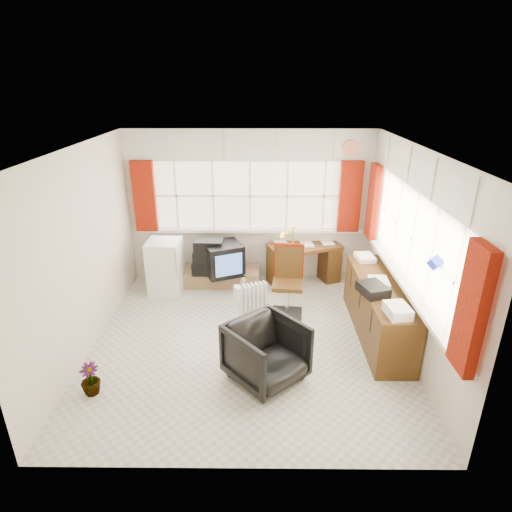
# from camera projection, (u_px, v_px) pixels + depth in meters

# --- Properties ---
(ground) EXTENTS (4.00, 4.00, 0.00)m
(ground) POSITION_uv_depth(u_px,v_px,m) (248.00, 341.00, 5.65)
(ground) COLOR beige
(ground) RESTS_ON ground
(room_walls) EXTENTS (4.00, 4.00, 4.00)m
(room_walls) POSITION_uv_depth(u_px,v_px,m) (247.00, 234.00, 5.08)
(room_walls) COLOR beige
(room_walls) RESTS_ON ground
(window_back) EXTENTS (3.70, 0.12, 3.60)m
(window_back) POSITION_uv_depth(u_px,v_px,m) (250.00, 226.00, 7.08)
(window_back) COLOR #FFF7C9
(window_back) RESTS_ON room_walls
(window_right) EXTENTS (0.12, 3.70, 3.60)m
(window_right) POSITION_uv_depth(u_px,v_px,m) (404.00, 277.00, 5.27)
(window_right) COLOR #FFF7C9
(window_right) RESTS_ON room_walls
(curtains) EXTENTS (3.83, 3.83, 1.15)m
(curtains) POSITION_uv_depth(u_px,v_px,m) (315.00, 215.00, 5.94)
(curtains) COLOR maroon
(curtains) RESTS_ON room_walls
(overhead_cabinets) EXTENTS (3.98, 3.98, 0.48)m
(overhead_cabinets) POSITION_uv_depth(u_px,v_px,m) (322.00, 156.00, 5.68)
(overhead_cabinets) COLOR beige
(overhead_cabinets) RESTS_ON room_walls
(desk) EXTENTS (1.29, 0.94, 0.70)m
(desk) POSITION_uv_depth(u_px,v_px,m) (304.00, 261.00, 7.17)
(desk) COLOR #523313
(desk) RESTS_ON ground
(desk_lamp) EXTENTS (0.16, 0.14, 0.38)m
(desk_lamp) POSITION_uv_depth(u_px,v_px,m) (293.00, 232.00, 6.83)
(desk_lamp) COLOR yellow
(desk_lamp) RESTS_ON desk
(task_chair) EXTENTS (0.48, 0.50, 1.05)m
(task_chair) POSITION_uv_depth(u_px,v_px,m) (288.00, 278.00, 6.15)
(task_chair) COLOR black
(task_chair) RESTS_ON ground
(office_chair) EXTENTS (1.08, 1.08, 0.71)m
(office_chair) POSITION_uv_depth(u_px,v_px,m) (266.00, 352.00, 4.82)
(office_chair) COLOR black
(office_chair) RESTS_ON ground
(radiator) EXTENTS (0.44, 0.30, 0.61)m
(radiator) POSITION_uv_depth(u_px,v_px,m) (253.00, 307.00, 5.98)
(radiator) COLOR white
(radiator) RESTS_ON ground
(credenza) EXTENTS (0.50, 2.00, 0.85)m
(credenza) POSITION_uv_depth(u_px,v_px,m) (378.00, 308.00, 5.68)
(credenza) COLOR #523313
(credenza) RESTS_ON ground
(file_tray) EXTENTS (0.39, 0.44, 0.12)m
(file_tray) POSITION_uv_depth(u_px,v_px,m) (373.00, 289.00, 5.26)
(file_tray) COLOR black
(file_tray) RESTS_ON credenza
(tv_bench) EXTENTS (1.40, 0.50, 0.25)m
(tv_bench) POSITION_uv_depth(u_px,v_px,m) (218.00, 276.00, 7.20)
(tv_bench) COLOR #9C724E
(tv_bench) RESTS_ON ground
(crt_tv) EXTENTS (0.73, 0.70, 0.52)m
(crt_tv) POSITION_uv_depth(u_px,v_px,m) (223.00, 259.00, 6.91)
(crt_tv) COLOR black
(crt_tv) RESTS_ON tv_bench
(hifi_stack) EXTENTS (0.56, 0.37, 0.58)m
(hifi_stack) POSITION_uv_depth(u_px,v_px,m) (209.00, 257.00, 6.94)
(hifi_stack) COLOR black
(hifi_stack) RESTS_ON tv_bench
(mini_fridge) EXTENTS (0.52, 0.53, 0.87)m
(mini_fridge) POSITION_uv_depth(u_px,v_px,m) (165.00, 267.00, 6.81)
(mini_fridge) COLOR white
(mini_fridge) RESTS_ON ground
(spray_bottle_a) EXTENTS (0.16, 0.16, 0.29)m
(spray_bottle_a) POSITION_uv_depth(u_px,v_px,m) (243.00, 282.00, 6.95)
(spray_bottle_a) COLOR silver
(spray_bottle_a) RESTS_ON ground
(spray_bottle_b) EXTENTS (0.12, 0.12, 0.19)m
(spray_bottle_b) POSITION_uv_depth(u_px,v_px,m) (245.00, 286.00, 6.95)
(spray_bottle_b) COLOR #86C8B9
(spray_bottle_b) RESTS_ON ground
(flower_vase) EXTENTS (0.24, 0.24, 0.37)m
(flower_vase) POSITION_uv_depth(u_px,v_px,m) (90.00, 379.00, 4.65)
(flower_vase) COLOR black
(flower_vase) RESTS_ON ground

